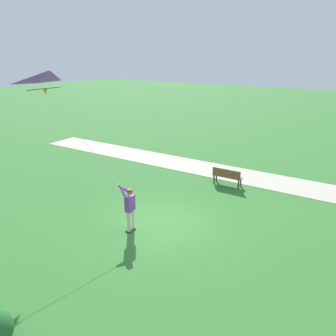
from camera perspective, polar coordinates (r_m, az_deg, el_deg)
name	(u,v)px	position (r m, az deg, el deg)	size (l,w,h in m)	color
ground_plane	(162,222)	(13.07, -1.14, -9.58)	(120.00, 120.00, 0.00)	#33702D
walkway_path	(265,180)	(17.97, 16.77, -2.07)	(2.40, 32.00, 0.02)	#B7AD99
person_kite_flyer	(130,206)	(12.07, -6.84, -6.69)	(0.52, 0.62, 1.83)	#232328
flying_kite	(51,84)	(13.10, -20.11, 13.75)	(1.67, 3.42, 3.87)	purple
park_bench_near_walkway	(227,175)	(16.72, 10.42, -1.30)	(0.48, 1.51, 0.88)	brown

